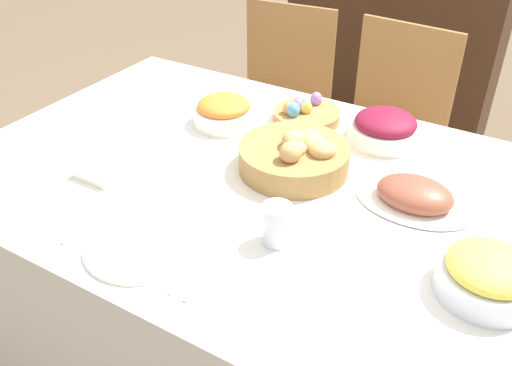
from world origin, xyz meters
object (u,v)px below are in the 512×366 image
at_px(carrot_bowl, 224,111).
at_px(pineapple_bowl, 488,275).
at_px(drinking_cup, 277,224).
at_px(knife, 196,270).
at_px(bread_basket, 296,156).
at_px(beet_salad_bowl, 385,128).
at_px(dinner_plate, 141,245).
at_px(spoon, 208,275).
at_px(chair_far_center, 385,132).
at_px(sideboard, 392,52).
at_px(ham_platter, 414,196).
at_px(chair_far_left, 277,105).
at_px(butter_dish, 97,173).
at_px(fork, 92,224).
at_px(egg_basket, 305,114).

bearing_deg(carrot_bowl, pineapple_bowl, -21.85).
bearing_deg(drinking_cup, pineapple_bowl, 9.77).
bearing_deg(knife, drinking_cup, 63.34).
xyz_separation_m(bread_basket, beet_salad_bowl, (0.15, 0.28, -0.00)).
bearing_deg(carrot_bowl, knife, -61.49).
relative_size(dinner_plate, knife, 1.47).
bearing_deg(spoon, chair_far_center, 88.05).
bearing_deg(dinner_plate, drinking_cup, 34.37).
height_order(sideboard, spoon, sideboard).
distance_m(ham_platter, beet_salad_bowl, 0.33).
xyz_separation_m(ham_platter, beet_salad_bowl, (-0.18, 0.27, 0.02)).
bearing_deg(chair_far_left, ham_platter, -49.29).
distance_m(bread_basket, dinner_plate, 0.50).
bearing_deg(spoon, knife, 176.67).
bearing_deg(beet_salad_bowl, chair_far_center, 105.34).
height_order(chair_far_left, knife, chair_far_left).
distance_m(dinner_plate, knife, 0.15).
distance_m(beet_salad_bowl, dinner_plate, 0.81).
height_order(chair_far_center, butter_dish, chair_far_center).
bearing_deg(carrot_bowl, drinking_cup, -44.90).
xyz_separation_m(ham_platter, drinking_cup, (-0.23, -0.31, 0.03)).
relative_size(bread_basket, drinking_cup, 3.05).
bearing_deg(ham_platter, spoon, -121.66).
xyz_separation_m(sideboard, fork, (0.00, -2.31, 0.30)).
bearing_deg(egg_basket, ham_platter, -31.39).
bearing_deg(butter_dish, knife, -19.82).
xyz_separation_m(egg_basket, ham_platter, (0.44, -0.27, -0.00)).
xyz_separation_m(chair_far_left, butter_dish, (0.07, -1.14, 0.28)).
height_order(chair_far_center, knife, chair_far_center).
height_order(egg_basket, fork, egg_basket).
height_order(egg_basket, dinner_plate, egg_basket).
bearing_deg(bread_basket, chair_far_left, 121.46).
xyz_separation_m(sideboard, dinner_plate, (0.16, -2.31, 0.30)).
relative_size(chair_far_left, fork, 5.28).
bearing_deg(fork, spoon, 3.33).
relative_size(chair_far_center, ham_platter, 3.13).
bearing_deg(pineapple_bowl, fork, -163.61).
xyz_separation_m(chair_far_left, beet_salad_bowl, (0.66, -0.55, 0.31)).
bearing_deg(butter_dish, pineapple_bowl, 5.22).
height_order(sideboard, dinner_plate, sideboard).
height_order(egg_basket, carrot_bowl, carrot_bowl).
distance_m(drinking_cup, butter_dish, 0.55).
height_order(bread_basket, butter_dish, bread_basket).
xyz_separation_m(chair_far_center, pineapple_bowl, (0.55, -1.05, 0.32)).
bearing_deg(dinner_plate, beet_salad_bowl, 68.07).
bearing_deg(drinking_cup, ham_platter, 53.60).
relative_size(chair_far_center, pineapple_bowl, 4.56).
bearing_deg(ham_platter, bread_basket, -178.21).
bearing_deg(knife, ham_platter, 59.15).
distance_m(carrot_bowl, drinking_cup, 0.60).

